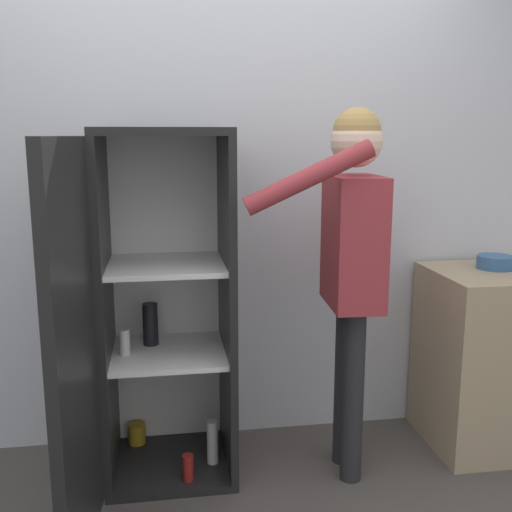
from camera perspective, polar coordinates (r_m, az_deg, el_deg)
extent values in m
cube|color=silver|center=(3.07, -3.72, 5.52)|extent=(7.00, 0.06, 2.55)
cube|color=black|center=(3.13, -8.00, -18.86)|extent=(0.59, 0.57, 0.04)
cube|color=black|center=(2.71, -8.95, 11.60)|extent=(0.59, 0.57, 0.04)
cube|color=white|center=(3.07, -8.50, -3.40)|extent=(0.59, 0.03, 1.55)
cube|color=black|center=(2.83, -14.12, -4.91)|extent=(0.03, 0.57, 1.55)
cube|color=black|center=(2.83, -2.78, -4.56)|extent=(0.04, 0.57, 1.55)
cube|color=white|center=(2.89, -8.32, -9.10)|extent=(0.52, 0.50, 0.02)
cube|color=white|center=(2.77, -8.57, -0.89)|extent=(0.52, 0.50, 0.02)
cube|color=black|center=(2.29, -17.04, -8.95)|extent=(0.10, 0.59, 1.55)
cylinder|color=maroon|center=(2.92, -6.49, -19.39)|extent=(0.05, 0.05, 0.12)
cylinder|color=beige|center=(2.84, -12.41, -8.01)|extent=(0.05, 0.05, 0.12)
cylinder|color=black|center=(2.94, -10.02, -6.41)|extent=(0.07, 0.07, 0.20)
cylinder|color=beige|center=(3.02, -4.17, -17.25)|extent=(0.05, 0.05, 0.22)
cylinder|color=#B78C1E|center=(3.26, -11.27, -16.24)|extent=(0.09, 0.09, 0.10)
cylinder|color=#262628|center=(2.85, 9.21, -13.04)|extent=(0.10, 0.10, 0.83)
cylinder|color=#262628|center=(2.99, 8.43, -11.81)|extent=(0.10, 0.10, 0.83)
cube|color=#9E3338|center=(2.72, 9.26, 1.38)|extent=(0.24, 0.40, 0.59)
sphere|color=beige|center=(2.68, 9.57, 10.74)|extent=(0.23, 0.23, 0.23)
sphere|color=#AD894C|center=(2.68, 9.60, 11.59)|extent=(0.21, 0.21, 0.21)
cylinder|color=#9E3338|center=(2.42, 5.05, 7.47)|extent=(0.54, 0.11, 0.30)
cylinder|color=#9E3338|center=(2.93, 8.17, 1.55)|extent=(0.08, 0.08, 0.55)
cube|color=tan|center=(3.38, 22.19, -8.94)|extent=(0.73, 0.58, 0.92)
cylinder|color=#335B8E|center=(3.29, 21.80, -0.55)|extent=(0.18, 0.18, 0.07)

